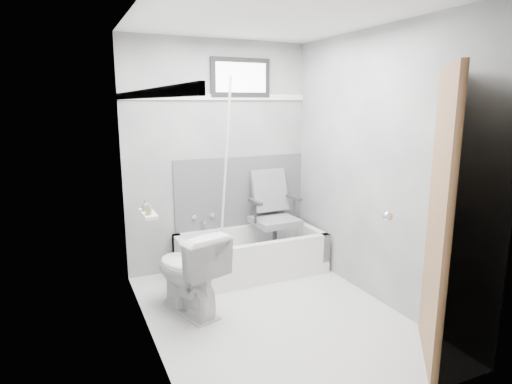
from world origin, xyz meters
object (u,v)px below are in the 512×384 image
office_chair (275,215)px  soap_bottle_b (145,205)px  soap_bottle_a (148,208)px  toilet (189,272)px  bathtub (251,253)px  door (506,227)px

office_chair → soap_bottle_b: office_chair is taller
soap_bottle_a → office_chair: bearing=25.2°
toilet → soap_bottle_b: 0.68m
soap_bottle_b → office_chair: bearing=20.5°
office_chair → soap_bottle_a: size_ratio=9.97×
office_chair → toilet: size_ratio=1.26×
bathtub → soap_bottle_a: bearing=-151.2°
soap_bottle_a → soap_bottle_b: (0.00, 0.14, -0.01)m
soap_bottle_b → bathtub: bearing=23.2°
bathtub → office_chair: 0.48m
office_chair → door: 2.35m
door → toilet: bearing=134.2°
toilet → door: bearing=117.1°
bathtub → office_chair: bearing=9.4°
bathtub → office_chair: office_chair is taller
bathtub → soap_bottle_a: size_ratio=16.07×
door → soap_bottle_b: bearing=138.2°
bathtub → soap_bottle_a: (-1.15, -0.63, 0.76)m
soap_bottle_a → soap_bottle_b: soap_bottle_a is taller
door → soap_bottle_b: (-1.92, 1.72, -0.04)m
toilet → door: (1.60, -1.65, 0.64)m
office_chair → toilet: (-1.13, -0.61, -0.22)m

